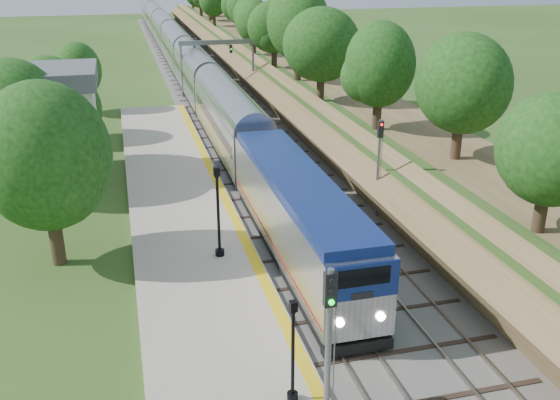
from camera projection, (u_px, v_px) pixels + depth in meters
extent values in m
cube|color=#4C4944|center=(208.00, 87.00, 74.73)|extent=(9.50, 170.00, 0.12)
cube|color=gray|center=(185.00, 87.00, 74.05)|extent=(0.08, 170.00, 0.16)
cube|color=gray|center=(197.00, 86.00, 74.38)|extent=(0.08, 170.00, 0.16)
cube|color=gray|center=(219.00, 85.00, 74.97)|extent=(0.08, 170.00, 0.16)
cube|color=gray|center=(230.00, 85.00, 75.31)|extent=(0.08, 170.00, 0.16)
cube|color=#A79B86|center=(194.00, 252.00, 33.44)|extent=(6.40, 68.00, 0.38)
cube|color=gold|center=(246.00, 243.00, 34.03)|extent=(0.55, 68.00, 0.01)
cube|color=brown|center=(285.00, 72.00, 76.40)|extent=(9.00, 170.00, 3.00)
cube|color=brown|center=(254.00, 75.00, 75.57)|extent=(4.47, 170.00, 4.54)
cylinder|color=#332316|center=(520.00, 194.00, 30.04)|extent=(0.60, 0.60, 2.62)
sphere|color=#12360E|center=(531.00, 122.00, 28.72)|extent=(5.70, 5.70, 5.70)
cylinder|color=#332316|center=(273.00, 49.00, 75.01)|extent=(0.60, 0.60, 2.62)
sphere|color=#12360E|center=(272.00, 18.00, 73.69)|extent=(5.70, 5.70, 5.70)
cylinder|color=#332316|center=(211.00, 12.00, 119.98)|extent=(0.60, 0.60, 2.62)
cube|color=beige|center=(38.00, 136.00, 42.80)|extent=(8.00, 6.00, 6.80)
cube|color=#515359|center=(30.00, 78.00, 41.31)|extent=(8.60, 6.60, 1.20)
cube|color=black|center=(101.00, 161.00, 42.70)|extent=(0.05, 1.10, 1.30)
cube|color=black|center=(101.00, 147.00, 45.94)|extent=(0.05, 1.10, 1.30)
cube|color=black|center=(96.00, 121.00, 41.66)|extent=(0.05, 1.10, 1.30)
cube|color=black|center=(97.00, 109.00, 44.90)|extent=(0.05, 1.10, 1.30)
cylinder|color=slate|center=(182.00, 70.00, 68.29)|extent=(0.24, 0.24, 6.20)
cylinder|color=slate|center=(253.00, 67.00, 70.15)|extent=(0.24, 0.24, 6.20)
cube|color=slate|center=(217.00, 42.00, 68.17)|extent=(8.40, 0.25, 0.50)
cube|color=black|center=(195.00, 50.00, 67.73)|extent=(0.30, 0.20, 0.90)
cube|color=black|center=(231.00, 49.00, 68.66)|extent=(0.30, 0.20, 0.90)
cylinder|color=#332316|center=(69.00, 182.00, 40.47)|extent=(0.60, 0.60, 2.45)
sphere|color=#12360E|center=(63.00, 133.00, 39.24)|extent=(5.32, 5.32, 5.32)
cylinder|color=#332316|center=(79.00, 122.00, 54.86)|extent=(0.60, 0.60, 2.45)
sphere|color=#12360E|center=(75.00, 84.00, 53.63)|extent=(5.32, 5.32, 5.32)
cube|color=black|center=(297.00, 249.00, 32.84)|extent=(2.76, 17.27, 0.60)
cube|color=#B7BAC1|center=(297.00, 214.00, 32.10)|extent=(3.00, 17.99, 3.40)
cube|color=navy|center=(298.00, 179.00, 31.39)|extent=(2.88, 17.27, 0.44)
cube|color=navy|center=(363.00, 281.00, 23.63)|extent=(2.97, 0.10, 1.50)
cube|color=black|center=(363.00, 277.00, 23.52)|extent=(2.20, 0.06, 0.75)
cube|color=maroon|center=(297.00, 234.00, 32.52)|extent=(3.02, 17.63, 0.10)
cube|color=#B7BAC1|center=(230.00, 125.00, 49.85)|extent=(3.00, 19.99, 3.90)
cube|color=#B7BAC1|center=(197.00, 78.00, 68.37)|extent=(3.00, 19.99, 3.90)
cube|color=#B7BAC1|center=(178.00, 51.00, 86.89)|extent=(3.00, 19.99, 3.90)
cube|color=#B7BAC1|center=(165.00, 34.00, 105.41)|extent=(3.00, 19.99, 3.90)
cube|color=#B7BAC1|center=(157.00, 22.00, 123.93)|extent=(3.00, 19.99, 3.90)
cube|color=#B7BAC1|center=(150.00, 13.00, 142.45)|extent=(3.00, 19.99, 3.90)
cylinder|color=black|center=(292.00, 396.00, 22.08)|extent=(0.39, 0.39, 0.27)
cylinder|color=black|center=(293.00, 355.00, 21.43)|extent=(0.13, 0.13, 3.50)
cube|color=black|center=(293.00, 306.00, 20.72)|extent=(0.26, 0.26, 0.36)
cube|color=silver|center=(293.00, 306.00, 20.72)|extent=(0.19, 0.19, 0.27)
cylinder|color=black|center=(220.00, 252.00, 32.56)|extent=(0.48, 0.48, 0.33)
cylinder|color=black|center=(218.00, 215.00, 31.77)|extent=(0.15, 0.15, 4.26)
cube|color=black|center=(217.00, 171.00, 30.90)|extent=(0.31, 0.31, 0.44)
cube|color=silver|center=(217.00, 171.00, 30.90)|extent=(0.22, 0.22, 0.33)
cylinder|color=slate|center=(328.00, 362.00, 18.91)|extent=(0.20, 0.20, 6.38)
cube|color=black|center=(330.00, 289.00, 17.97)|extent=(0.37, 0.24, 1.10)
cylinder|color=#0CE526|center=(332.00, 292.00, 17.85)|extent=(0.18, 0.07, 0.18)
cylinder|color=slate|center=(378.00, 169.00, 37.08)|extent=(0.18, 0.18, 6.03)
cube|color=black|center=(381.00, 129.00, 36.18)|extent=(0.33, 0.21, 0.97)
cylinder|color=#FF0C0C|center=(381.00, 130.00, 36.06)|extent=(0.16, 0.06, 0.16)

